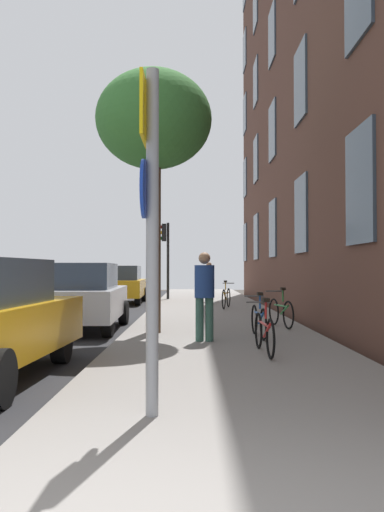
# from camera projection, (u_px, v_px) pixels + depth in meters

# --- Properties ---
(ground_plane) EXTENTS (41.80, 41.80, 0.00)m
(ground_plane) POSITION_uv_depth(u_px,v_px,m) (103.00, 315.00, 17.19)
(ground_plane) COLOR #332D28
(road_asphalt) EXTENTS (7.00, 38.00, 0.01)m
(road_asphalt) POSITION_uv_depth(u_px,v_px,m) (39.00, 315.00, 17.19)
(road_asphalt) COLOR #232326
(road_asphalt) RESTS_ON ground
(sidewalk) EXTENTS (4.20, 38.00, 0.12)m
(sidewalk) POSITION_uv_depth(u_px,v_px,m) (211.00, 313.00, 17.19)
(sidewalk) COLOR gray
(sidewalk) RESTS_ON ground
(building_facade) EXTENTS (0.56, 27.00, 18.82)m
(building_facade) POSITION_uv_depth(u_px,v_px,m) (293.00, 21.00, 16.92)
(building_facade) COLOR #513328
(building_facade) RESTS_ON ground
(sign_post) EXTENTS (0.16, 0.60, 3.27)m
(sign_post) POSITION_uv_depth(u_px,v_px,m) (150.00, 213.00, 5.00)
(sign_post) COLOR gray
(sign_post) RESTS_ON sidewalk
(traffic_light) EXTENTS (0.43, 0.24, 3.50)m
(traffic_light) POSITION_uv_depth(u_px,v_px,m) (166.00, 247.00, 24.38)
(traffic_light) COLOR black
(traffic_light) RESTS_ON sidewalk
(tree_near) EXTENTS (2.52, 2.52, 5.70)m
(tree_near) POSITION_uv_depth(u_px,v_px,m) (154.00, 123.00, 11.54)
(tree_near) COLOR brown
(tree_near) RESTS_ON sidewalk
(bicycle_0) EXTENTS (0.42, 1.71, 0.91)m
(bicycle_0) POSITION_uv_depth(u_px,v_px,m) (264.00, 332.00, 8.61)
(bicycle_0) COLOR black
(bicycle_0) RESTS_ON sidewalk
(bicycle_1) EXTENTS (0.42, 1.64, 0.91)m
(bicycle_1) POSITION_uv_depth(u_px,v_px,m) (259.00, 320.00, 10.66)
(bicycle_1) COLOR black
(bicycle_1) RESTS_ON sidewalk
(bicycle_2) EXTENTS (0.48, 1.59, 0.94)m
(bicycle_2) POSITION_uv_depth(u_px,v_px,m) (281.00, 312.00, 12.55)
(bicycle_2) COLOR black
(bicycle_2) RESTS_ON sidewalk
(bicycle_3) EXTENTS (0.54, 1.71, 0.97)m
(bicycle_3) POSITION_uv_depth(u_px,v_px,m) (226.00, 297.00, 18.61)
(bicycle_3) COLOR black
(bicycle_3) RESTS_ON sidewalk
(pedestrian_0) EXTENTS (0.52, 0.52, 1.69)m
(pedestrian_0) POSITION_uv_depth(u_px,v_px,m) (205.00, 290.00, 10.09)
(pedestrian_0) COLOR #33594C
(pedestrian_0) RESTS_ON sidewalk
(pedestrian_1) EXTENTS (0.49, 0.49, 1.67)m
(pedestrian_1) POSITION_uv_depth(u_px,v_px,m) (209.00, 279.00, 22.17)
(pedestrian_1) COLOR #33594C
(pedestrian_1) RESTS_ON sidewalk
(car_1) EXTENTS (2.01, 4.25, 1.62)m
(car_1) POSITION_uv_depth(u_px,v_px,m) (82.00, 296.00, 12.84)
(car_1) COLOR #B7B7BC
(car_1) RESTS_ON road_asphalt
(car_2) EXTENTS (1.99, 4.47, 1.62)m
(car_2) POSITION_uv_depth(u_px,v_px,m) (122.00, 284.00, 22.85)
(car_2) COLOR orange
(car_2) RESTS_ON road_asphalt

